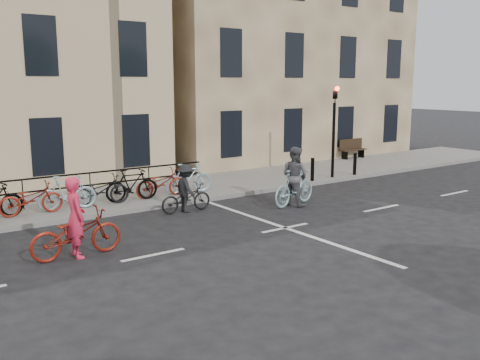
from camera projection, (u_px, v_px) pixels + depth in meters
ground at (285, 228)px, 14.66m from camera, size 120.00×120.00×0.00m
sidewalk at (69, 205)px, 17.16m from camera, size 46.00×4.00×0.15m
building_east at (258, 41)px, 29.11m from camera, size 14.00×10.00×12.00m
traffic_light at (334, 120)px, 21.24m from camera, size 0.18×0.30×3.90m
bollard_east at (312, 169)px, 20.82m from camera, size 0.14×0.14×0.90m
bollard_west at (355, 164)px, 22.19m from camera, size 0.14×0.14×0.90m
bench at (352, 148)px, 27.03m from camera, size 1.60×0.41×0.97m
parked_bikes at (82, 192)px, 16.36m from camera, size 9.35×1.23×1.05m
cyclist_pink at (76, 229)px, 12.14m from camera, size 2.10×0.74×1.87m
cyclist_grey at (295, 182)px, 17.26m from camera, size 2.06×1.06×1.92m
cyclist_dark at (186, 193)px, 16.40m from camera, size 1.68×0.97×1.49m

